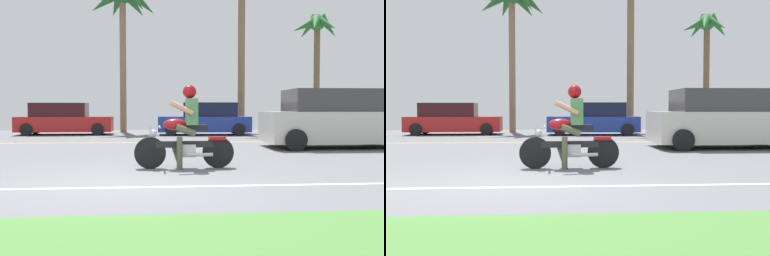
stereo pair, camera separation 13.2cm
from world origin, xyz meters
TOP-DOWN VIEW (x-y plane):
  - ground at (0.00, 3.00)m, footprint 56.00×30.00m
  - lane_line_near at (0.00, -0.27)m, footprint 50.40×0.12m
  - lane_line_far at (0.00, 8.54)m, footprint 50.40×0.12m
  - motorcyclist at (1.07, 1.80)m, footprint 2.05×0.67m
  - suv_nearby at (6.19, 6.07)m, footprint 4.74×2.31m
  - parked_car_1 at (-3.89, 13.70)m, footprint 4.43×1.90m
  - parked_car_2 at (2.83, 13.01)m, footprint 4.37×2.00m
  - palm_tree_0 at (9.44, 16.25)m, footprint 2.88×2.85m
  - palm_tree_1 at (-1.21, 15.41)m, footprint 3.81×3.85m

SIDE VIEW (x-z plane):
  - ground at x=0.00m, z-range -0.04..0.00m
  - lane_line_near at x=0.00m, z-range 0.00..0.01m
  - lane_line_far at x=0.00m, z-range 0.00..0.01m
  - parked_car_1 at x=-3.89m, z-range -0.05..1.46m
  - parked_car_2 at x=2.83m, z-range -0.05..1.47m
  - motorcyclist at x=1.07m, z-range -0.13..1.58m
  - suv_nearby at x=6.19m, z-range -0.02..1.81m
  - palm_tree_0 at x=9.44m, z-range 2.10..8.68m
  - palm_tree_1 at x=-1.21m, z-range 2.63..10.45m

